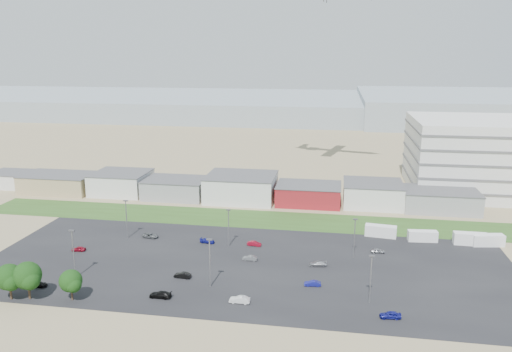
% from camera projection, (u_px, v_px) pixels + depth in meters
% --- Properties ---
extents(ground, '(700.00, 700.00, 0.00)m').
position_uv_depth(ground, '(201.00, 306.00, 94.60)').
color(ground, '#8B7C58').
rests_on(ground, ground).
extents(parking_lot, '(120.00, 50.00, 0.01)m').
position_uv_depth(parking_lot, '(246.00, 265.00, 112.97)').
color(parking_lot, black).
rests_on(parking_lot, ground).
extents(grass_strip, '(160.00, 16.00, 0.02)m').
position_uv_depth(grass_strip, '(249.00, 219.00, 144.42)').
color(grass_strip, '#2C491B').
rests_on(grass_strip, ground).
extents(hills_backdrop, '(700.00, 200.00, 9.00)m').
position_uv_depth(hills_backdrop, '(359.00, 109.00, 388.92)').
color(hills_backdrop, gray).
rests_on(hills_backdrop, ground).
extents(building_row, '(170.00, 20.00, 8.00)m').
position_uv_depth(building_row, '(209.00, 186.00, 164.37)').
color(building_row, silver).
rests_on(building_row, ground).
extents(box_trailer_a, '(8.24, 3.56, 2.99)m').
position_uv_depth(box_trailer_a, '(381.00, 231.00, 130.01)').
color(box_trailer_a, silver).
rests_on(box_trailer_a, ground).
extents(box_trailer_b, '(7.43, 2.87, 2.72)m').
position_uv_depth(box_trailer_b, '(422.00, 236.00, 126.86)').
color(box_trailer_b, silver).
rests_on(box_trailer_b, ground).
extents(box_trailer_c, '(8.06, 2.62, 3.01)m').
position_uv_depth(box_trailer_c, '(470.00, 239.00, 124.52)').
color(box_trailer_c, silver).
rests_on(box_trailer_c, ground).
extents(box_trailer_d, '(8.03, 3.64, 2.90)m').
position_uv_depth(box_trailer_d, '(488.00, 240.00, 123.80)').
color(box_trailer_d, silver).
rests_on(box_trailer_d, ground).
extents(tree_mid, '(5.46, 5.46, 8.18)m').
position_uv_depth(tree_mid, '(9.00, 280.00, 96.09)').
color(tree_mid, black).
rests_on(tree_mid, ground).
extents(tree_right, '(5.76, 5.76, 8.63)m').
position_uv_depth(tree_right, '(28.00, 278.00, 96.19)').
color(tree_right, black).
rests_on(tree_right, ground).
extents(tree_near, '(4.69, 4.69, 7.03)m').
position_uv_depth(tree_near, '(71.00, 283.00, 95.94)').
color(tree_near, black).
rests_on(tree_near, ground).
extents(lightpole_front_l, '(1.26, 0.53, 10.73)m').
position_uv_depth(lightpole_front_l, '(74.00, 254.00, 105.10)').
color(lightpole_front_l, slate).
rests_on(lightpole_front_l, ground).
extents(lightpole_front_m, '(1.22, 0.51, 10.38)m').
position_uv_depth(lightpole_front_m, '(210.00, 263.00, 101.07)').
color(lightpole_front_m, slate).
rests_on(lightpole_front_m, ground).
extents(lightpole_front_r, '(1.14, 0.47, 9.68)m').
position_uv_depth(lightpole_front_r, '(371.00, 279.00, 94.60)').
color(lightpole_front_r, slate).
rests_on(lightpole_front_r, ground).
extents(lightpole_back_l, '(1.20, 0.50, 10.18)m').
position_uv_depth(lightpole_back_l, '(127.00, 219.00, 128.05)').
color(lightpole_back_l, slate).
rests_on(lightpole_back_l, ground).
extents(lightpole_back_m, '(1.12, 0.46, 9.48)m').
position_uv_depth(lightpole_back_m, '(229.00, 228.00, 122.80)').
color(lightpole_back_m, slate).
rests_on(lightpole_back_m, ground).
extents(lightpole_back_r, '(1.12, 0.47, 9.53)m').
position_uv_depth(lightpole_back_r, '(354.00, 238.00, 115.76)').
color(lightpole_back_r, slate).
rests_on(lightpole_back_r, ground).
extents(parked_car_1, '(3.53, 1.54, 1.13)m').
position_uv_depth(parked_car_1, '(313.00, 283.00, 102.47)').
color(parked_car_1, navy).
rests_on(parked_car_1, ground).
extents(parked_car_2, '(3.96, 1.89, 1.31)m').
position_uv_depth(parked_car_2, '(390.00, 315.00, 89.93)').
color(parked_car_2, navy).
rests_on(parked_car_2, ground).
extents(parked_car_3, '(4.47, 1.93, 1.28)m').
position_uv_depth(parked_car_3, '(160.00, 295.00, 97.54)').
color(parked_car_3, black).
rests_on(parked_car_3, ground).
extents(parked_car_4, '(3.79, 1.61, 1.22)m').
position_uv_depth(parked_car_4, '(183.00, 275.00, 106.14)').
color(parked_car_4, black).
rests_on(parked_car_4, ground).
extents(parked_car_5, '(3.48, 1.76, 1.14)m').
position_uv_depth(parked_car_5, '(79.00, 249.00, 120.56)').
color(parked_car_5, maroon).
rests_on(parked_car_5, ground).
extents(parked_car_6, '(3.97, 2.02, 1.10)m').
position_uv_depth(parked_car_6, '(207.00, 241.00, 125.79)').
color(parked_car_6, navy).
rests_on(parked_car_6, ground).
extents(parked_car_7, '(3.43, 1.22, 1.13)m').
position_uv_depth(parked_car_7, '(250.00, 258.00, 115.15)').
color(parked_car_7, '#595B5E').
rests_on(parked_car_7, ground).
extents(parked_car_8, '(3.30, 1.41, 1.11)m').
position_uv_depth(parked_car_8, '(378.00, 251.00, 119.42)').
color(parked_car_8, '#A5A5AA').
rests_on(parked_car_8, ground).
extents(parked_car_9, '(4.35, 2.46, 1.15)m').
position_uv_depth(parked_car_9, '(150.00, 236.00, 129.30)').
color(parked_car_9, '#595B5E').
rests_on(parked_car_9, ground).
extents(parked_car_10, '(4.27, 2.14, 1.19)m').
position_uv_depth(parked_car_10, '(37.00, 284.00, 102.08)').
color(parked_car_10, black).
rests_on(parked_car_10, ground).
extents(parked_car_11, '(3.64, 1.62, 1.16)m').
position_uv_depth(parked_car_11, '(254.00, 244.00, 123.86)').
color(parked_car_11, maroon).
rests_on(parked_car_11, ground).
extents(parked_car_12, '(4.09, 2.00, 1.15)m').
position_uv_depth(parked_car_12, '(318.00, 264.00, 112.05)').
color(parked_car_12, '#A5A5AA').
rests_on(parked_car_12, ground).
extents(parked_car_13, '(4.00, 1.40, 1.32)m').
position_uv_depth(parked_car_13, '(240.00, 300.00, 95.50)').
color(parked_car_13, silver).
rests_on(parked_car_13, ground).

